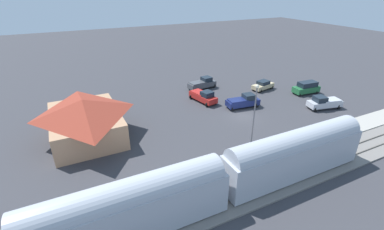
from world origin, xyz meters
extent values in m
plane|color=#38383D|center=(0.00, 0.00, 0.00)|extent=(200.00, 200.00, 0.00)
cube|color=slate|center=(-14.00, 0.00, 0.09)|extent=(4.80, 70.00, 0.18)
cube|color=#59544C|center=(-14.72, 0.00, 0.24)|extent=(0.10, 70.00, 0.12)
cube|color=#59544C|center=(-13.28, 0.00, 0.24)|extent=(0.10, 70.00, 0.12)
cube|color=#A8A399|center=(-10.00, 0.00, 0.15)|extent=(3.20, 46.00, 0.30)
cube|color=#ADB2BC|center=(-14.00, 4.00, 2.15)|extent=(2.90, 16.08, 3.70)
cube|color=#19389E|center=(-12.54, 4.00, 1.85)|extent=(0.04, 14.80, 0.36)
cylinder|color=#ADB2BC|center=(-14.00, 4.00, 3.90)|extent=(2.75, 15.44, 2.76)
cube|color=#ADB2BC|center=(-14.00, 20.88, 2.15)|extent=(2.90, 16.08, 3.70)
cube|color=#19389E|center=(-12.54, 20.88, 1.85)|extent=(0.04, 14.80, 0.36)
cylinder|color=#ADB2BC|center=(-14.00, 20.88, 3.90)|extent=(2.75, 15.44, 2.76)
cube|color=tan|center=(4.00, 22.00, 1.69)|extent=(11.54, 8.30, 3.37)
pyramid|color=maroon|center=(4.00, 22.00, 4.29)|extent=(12.34, 9.10, 1.84)
cube|color=#4C3323|center=(4.00, 17.82, 1.05)|extent=(1.10, 0.08, 2.10)
cylinder|color=#23284C|center=(-10.69, -0.97, 0.72)|extent=(0.22, 0.22, 0.85)
cylinder|color=yellow|center=(-10.69, -0.97, 1.46)|extent=(0.36, 0.36, 0.62)
sphere|color=tan|center=(-10.69, -0.97, 1.89)|extent=(0.24, 0.24, 0.24)
cube|color=navy|center=(2.67, -1.83, 0.84)|extent=(2.55, 5.59, 0.92)
cube|color=#19232D|center=(2.55, -2.85, 1.72)|extent=(1.91, 1.91, 0.84)
cylinder|color=black|center=(3.28, -4.06, 0.38)|extent=(0.22, 0.76, 0.76)
cylinder|color=black|center=(1.57, -3.87, 0.38)|extent=(0.22, 0.76, 0.76)
cylinder|color=black|center=(3.77, 0.21, 0.38)|extent=(0.22, 0.76, 0.76)
cylinder|color=black|center=(2.06, 0.41, 0.38)|extent=(0.22, 0.76, 0.76)
cube|color=navy|center=(2.78, -0.89, 1.40)|extent=(2.18, 3.16, 0.20)
cube|color=#47494F|center=(13.27, -0.02, 0.84)|extent=(2.52, 5.58, 0.92)
cube|color=#19232D|center=(13.38, -1.04, 1.72)|extent=(1.90, 1.90, 0.84)
cylinder|color=black|center=(14.36, -2.06, 0.38)|extent=(0.22, 0.76, 0.76)
cylinder|color=black|center=(12.65, -2.25, 0.38)|extent=(0.22, 0.76, 0.76)
cylinder|color=black|center=(13.90, 2.21, 0.38)|extent=(0.22, 0.76, 0.76)
cylinder|color=black|center=(12.19, 2.03, 0.38)|extent=(0.22, 0.76, 0.76)
cube|color=#47494F|center=(13.17, 0.92, 1.40)|extent=(2.16, 3.15, 0.20)
cube|color=#C6B284|center=(7.72, -10.14, 0.72)|extent=(2.71, 4.78, 0.76)
cube|color=#19232D|center=(7.72, -10.14, 1.42)|extent=(2.02, 2.44, 0.64)
cylinder|color=black|center=(8.84, -11.64, 0.34)|extent=(0.22, 0.68, 0.68)
cylinder|color=black|center=(7.27, -11.96, 0.34)|extent=(0.22, 0.68, 0.68)
cylinder|color=black|center=(8.16, -8.31, 0.34)|extent=(0.22, 0.68, 0.68)
cylinder|color=black|center=(6.59, -8.63, 0.34)|extent=(0.22, 0.68, 0.68)
cube|color=silver|center=(-3.52, -13.37, 0.84)|extent=(3.10, 5.70, 0.92)
cube|color=#19232D|center=(-3.30, -12.37, 1.72)|extent=(2.06, 2.06, 0.84)
cylinder|color=black|center=(-3.89, -11.08, 0.38)|extent=(0.22, 0.76, 0.76)
cylinder|color=black|center=(-2.21, -11.46, 0.38)|extent=(0.22, 0.76, 0.76)
cylinder|color=black|center=(-4.83, -15.28, 0.38)|extent=(0.22, 0.76, 0.76)
cylinder|color=black|center=(-3.15, -15.66, 0.38)|extent=(0.22, 0.76, 0.76)
cube|color=silver|center=(-3.73, -14.29, 1.40)|extent=(2.47, 3.31, 0.20)
cube|color=red|center=(7.56, 2.85, 0.84)|extent=(5.68, 2.99, 0.92)
cube|color=#19232D|center=(6.56, 2.64, 1.72)|extent=(2.04, 2.03, 0.84)
cylinder|color=black|center=(5.63, 1.58, 0.38)|extent=(0.22, 0.76, 0.76)
cylinder|color=black|center=(5.28, 3.26, 0.38)|extent=(0.22, 0.76, 0.76)
cylinder|color=black|center=(9.84, 2.43, 0.38)|extent=(0.22, 0.76, 0.76)
cylinder|color=black|center=(9.50, 4.11, 0.38)|extent=(0.22, 0.76, 0.76)
cube|color=red|center=(8.49, 3.03, 1.40)|extent=(3.28, 2.41, 0.20)
cube|color=#236638|center=(2.60, -15.84, 0.84)|extent=(2.33, 5.04, 1.00)
cube|color=#19232D|center=(2.59, -15.99, 1.78)|extent=(1.99, 3.55, 0.88)
cylinder|color=black|center=(1.89, -13.88, 0.34)|extent=(0.22, 0.68, 0.68)
cylinder|color=black|center=(3.60, -14.01, 0.34)|extent=(0.22, 0.68, 0.68)
cylinder|color=black|center=(1.59, -17.67, 0.34)|extent=(0.22, 0.68, 0.68)
cylinder|color=black|center=(3.31, -17.80, 0.34)|extent=(0.22, 0.68, 0.68)
cylinder|color=#515156|center=(-7.20, 3.95, 3.76)|extent=(0.16, 0.16, 7.52)
sphere|color=#EAE5C6|center=(-7.20, 3.95, 7.70)|extent=(0.44, 0.44, 0.44)
camera|label=1|loc=(-30.18, 23.58, 18.26)|focal=25.56mm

